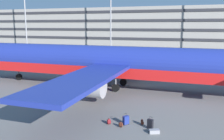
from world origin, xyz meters
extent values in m
plane|color=slate|center=(0.00, 0.00, 0.00)|extent=(600.00, 600.00, 0.00)
cube|color=gray|center=(0.00, 49.76, 6.45)|extent=(158.83, 18.53, 12.90)
cube|color=#2D2D33|center=(0.00, 40.40, 1.29)|extent=(157.24, 0.24, 0.70)
cube|color=#2D2D33|center=(0.00, 40.40, 3.87)|extent=(157.24, 0.24, 0.70)
cube|color=#2D2D33|center=(0.00, 40.40, 6.45)|extent=(157.24, 0.24, 0.70)
cube|color=#2D2D33|center=(0.00, 40.40, 9.03)|extent=(157.24, 0.24, 0.70)
cube|color=#2D2D33|center=(0.00, 40.40, 11.61)|extent=(157.24, 0.24, 0.70)
cylinder|color=navy|center=(-3.15, -1.67, 3.33)|extent=(35.89, 3.85, 3.82)
cube|color=red|center=(-3.15, -1.67, 2.28)|extent=(34.45, 3.77, 1.22)
cube|color=navy|center=(-2.14, -11.11, 3.05)|extent=(4.41, 15.07, 0.36)
cube|color=navy|center=(-2.15, 7.78, 3.05)|extent=(4.41, 15.07, 0.36)
cylinder|color=#9E9EA3|center=(-2.64, -8.40, 1.69)|extent=(2.74, 2.11, 2.10)
cylinder|color=#9E9EA3|center=(-2.65, 5.07, 1.69)|extent=(2.74, 2.11, 2.10)
cylinder|color=black|center=(-16.78, -1.68, 0.45)|extent=(0.90, 0.35, 0.90)
cylinder|color=slate|center=(-16.78, -1.68, 1.16)|extent=(0.20, 0.20, 1.42)
cylinder|color=black|center=(-1.71, -3.29, 0.45)|extent=(0.90, 0.35, 0.90)
cylinder|color=slate|center=(-1.71, -3.29, 1.16)|extent=(0.20, 0.20, 1.42)
cylinder|color=black|center=(-1.71, -0.04, 0.45)|extent=(0.90, 0.35, 0.90)
cylinder|color=slate|center=(-1.71, -0.04, 1.16)|extent=(0.20, 0.20, 1.42)
cylinder|color=gray|center=(-41.41, 32.56, 11.76)|extent=(0.36, 0.36, 23.52)
cylinder|color=gray|center=(-14.82, 32.56, 10.60)|extent=(0.36, 0.36, 21.21)
cube|color=navy|center=(2.18, -12.56, 0.38)|extent=(0.49, 0.54, 0.67)
cylinder|color=#333338|center=(2.19, -12.41, 0.80)|extent=(0.02, 0.02, 0.16)
cylinder|color=#333338|center=(2.03, -12.61, 0.80)|extent=(0.02, 0.02, 0.16)
cube|color=black|center=(2.11, -12.51, 0.88)|extent=(0.17, 0.22, 0.02)
cylinder|color=black|center=(2.37, -12.47, 0.03)|extent=(0.05, 0.05, 0.05)
cylinder|color=black|center=(2.15, -12.77, 0.03)|extent=(0.05, 0.05, 0.05)
cylinder|color=black|center=(2.20, -12.34, 0.03)|extent=(0.05, 0.05, 0.05)
cylinder|color=black|center=(1.98, -12.65, 0.03)|extent=(0.05, 0.05, 0.05)
cube|color=black|center=(4.15, -12.77, 0.41)|extent=(0.48, 0.38, 0.71)
cylinder|color=#333338|center=(4.28, -12.74, 0.84)|extent=(0.02, 0.02, 0.17)
cylinder|color=#333338|center=(4.06, -12.66, 0.84)|extent=(0.02, 0.02, 0.17)
cube|color=black|center=(4.17, -12.70, 0.93)|extent=(0.23, 0.10, 0.02)
cylinder|color=black|center=(4.27, -12.92, 0.03)|extent=(0.04, 0.05, 0.05)
cylinder|color=black|center=(3.95, -12.82, 0.03)|extent=(0.04, 0.05, 0.05)
cylinder|color=black|center=(4.34, -12.73, 0.03)|extent=(0.04, 0.05, 0.05)
cylinder|color=black|center=(4.02, -12.62, 0.03)|extent=(0.04, 0.05, 0.05)
cube|color=gray|center=(4.57, -13.44, 0.14)|extent=(0.84, 0.67, 0.28)
cube|color=black|center=(4.21, -13.60, 0.14)|extent=(0.11, 0.19, 0.02)
ellipsoid|color=#592619|center=(3.41, -12.21, 0.24)|extent=(0.24, 0.38, 0.48)
ellipsoid|color=#592619|center=(3.50, -12.20, 0.17)|extent=(0.12, 0.26, 0.21)
torus|color=black|center=(3.38, -12.22, 0.49)|extent=(0.02, 0.08, 0.08)
cube|color=black|center=(3.31, -12.13, 0.24)|extent=(0.03, 0.04, 0.41)
cube|color=black|center=(3.34, -12.32, 0.24)|extent=(0.03, 0.04, 0.41)
ellipsoid|color=maroon|center=(0.89, -12.93, 0.23)|extent=(0.33, 0.43, 0.46)
ellipsoid|color=maroon|center=(1.00, -12.96, 0.16)|extent=(0.18, 0.28, 0.21)
torus|color=black|center=(0.86, -12.92, 0.47)|extent=(0.03, 0.08, 0.08)
cube|color=black|center=(0.82, -12.80, 0.23)|extent=(0.03, 0.04, 0.39)
cube|color=black|center=(0.76, -12.99, 0.23)|extent=(0.03, 0.04, 0.39)
ellipsoid|color=#592619|center=(1.94, -13.17, 0.21)|extent=(0.38, 0.28, 0.42)
ellipsoid|color=#592619|center=(1.95, -13.06, 0.15)|extent=(0.26, 0.13, 0.19)
torus|color=black|center=(1.93, -13.20, 0.43)|extent=(0.08, 0.02, 0.08)
cube|color=black|center=(1.83, -13.27, 0.21)|extent=(0.04, 0.03, 0.36)
cube|color=black|center=(2.03, -13.29, 0.21)|extent=(0.04, 0.03, 0.36)
camera|label=1|loc=(7.27, -30.76, 7.76)|focal=40.48mm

